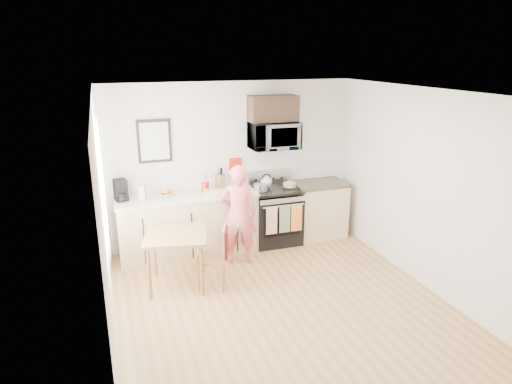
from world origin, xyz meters
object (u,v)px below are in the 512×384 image
object	(u,v)px
microwave	(274,136)
person	(238,214)
range	(275,217)
cake	(290,185)
dining_table	(176,240)
chair	(220,249)

from	to	relation	value
microwave	person	bearing A→B (deg)	-141.24
microwave	range	bearing A→B (deg)	-89.94
range	person	size ratio (longest dim) A/B	0.77
range	microwave	xyz separation A→B (m)	(-0.00, 0.10, 1.32)
microwave	cake	xyz separation A→B (m)	(0.24, -0.14, -0.80)
person	dining_table	distance (m)	1.08
dining_table	cake	size ratio (longest dim) A/B	3.36
range	microwave	world-z (taller)	microwave
range	dining_table	bearing A→B (deg)	-151.58
range	chair	size ratio (longest dim) A/B	1.34
person	cake	xyz separation A→B (m)	(1.02, 0.49, 0.21)
range	microwave	distance (m)	1.33
microwave	chair	world-z (taller)	microwave
person	chair	distance (m)	0.86
range	person	distance (m)	0.99
range	microwave	bearing A→B (deg)	90.06
range	dining_table	size ratio (longest dim) A/B	1.41
person	cake	world-z (taller)	person
chair	cake	world-z (taller)	cake
range	cake	world-z (taller)	range
dining_table	chair	xyz separation A→B (m)	(0.53, -0.26, -0.10)
cake	chair	bearing A→B (deg)	-141.18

